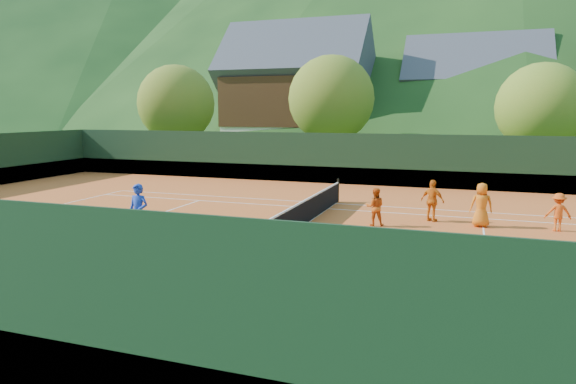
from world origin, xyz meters
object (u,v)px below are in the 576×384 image
(student_d, at_px, (558,212))
(chalet_mid, at_px, (473,104))
(student_c, at_px, (481,205))
(ball_hopper, at_px, (87,225))
(student_a, at_px, (375,207))
(tennis_net, at_px, (299,215))
(chalet_left, at_px, (297,97))
(student_b, at_px, (432,201))
(coach, at_px, (139,213))

(student_d, distance_m, chalet_mid, 31.71)
(student_c, xyz_separation_m, ball_hopper, (-11.72, -7.29, -0.08))
(ball_hopper, relative_size, chalet_mid, 0.08)
(student_a, distance_m, student_d, 6.47)
(tennis_net, relative_size, chalet_left, 0.87)
(chalet_mid, bearing_deg, tennis_net, -100.01)
(student_a, relative_size, student_b, 0.87)
(chalet_mid, bearing_deg, ball_hopper, -106.43)
(coach, distance_m, chalet_left, 34.30)
(coach, distance_m, chalet_mid, 39.13)
(student_a, relative_size, student_d, 1.04)
(coach, xyz_separation_m, student_a, (6.93, 4.94, -0.24))
(coach, xyz_separation_m, chalet_left, (-5.61, 33.51, 4.67))
(ball_hopper, bearing_deg, student_a, 37.81)
(coach, bearing_deg, student_b, 35.21)
(chalet_mid, bearing_deg, chalet_left, -165.96)
(tennis_net, distance_m, chalet_left, 32.04)
(student_c, height_order, student_d, student_c)
(student_a, xyz_separation_m, tennis_net, (-2.54, -1.43, -0.22))
(student_d, relative_size, ball_hopper, 1.37)
(student_b, xyz_separation_m, chalet_mid, (1.48, 31.09, 4.15))
(student_a, xyz_separation_m, chalet_left, (-12.54, 28.57, 4.91))
(chalet_mid, bearing_deg, coach, -105.48)
(coach, distance_m, student_d, 14.66)
(student_c, bearing_deg, ball_hopper, 24.84)
(coach, xyz_separation_m, chalet_mid, (10.39, 37.51, 4.01))
(tennis_net, bearing_deg, student_d, 16.98)
(student_a, distance_m, tennis_net, 2.92)
(student_c, distance_m, tennis_net, 6.79)
(coach, bearing_deg, tennis_net, 38.07)
(ball_hopper, height_order, chalet_left, chalet_left)
(tennis_net, bearing_deg, student_b, 32.78)
(coach, distance_m, student_c, 12.28)
(coach, height_order, chalet_mid, chalet_mid)
(student_c, bearing_deg, student_a, 9.41)
(student_c, bearing_deg, student_b, -18.86)
(student_b, distance_m, tennis_net, 5.39)
(student_c, height_order, ball_hopper, student_c)
(tennis_net, distance_m, chalet_mid, 34.81)
(student_d, height_order, chalet_mid, chalet_mid)
(student_c, height_order, chalet_left, chalet_left)
(student_b, xyz_separation_m, ball_hopper, (-9.95, -7.66, -0.07))
(student_a, distance_m, chalet_mid, 33.03)
(chalet_left, bearing_deg, coach, -80.50)
(student_a, relative_size, chalet_left, 0.10)
(coach, relative_size, student_a, 1.34)
(student_c, distance_m, chalet_mid, 31.73)
(tennis_net, bearing_deg, ball_hopper, -138.79)
(student_a, bearing_deg, chalet_left, -77.37)
(student_c, bearing_deg, coach, 22.48)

